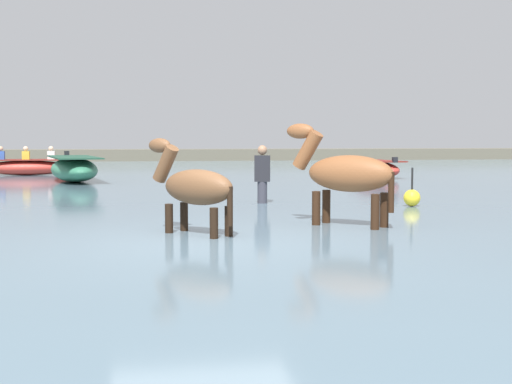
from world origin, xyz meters
The scene contains 10 objects.
ground_plane centered at (0.00, 0.00, 0.00)m, with size 120.00×120.00×0.00m, color #756B56.
water_surface centered at (0.00, 10.00, 0.21)m, with size 90.00×90.00×0.43m, color slate.
horse_lead_chestnut centered at (2.29, 1.39, 1.19)m, with size 1.57×1.49×2.01m.
horse_trailing_bay centered at (-0.06, 0.84, 1.05)m, with size 1.29×1.42×1.78m.
boat_distant_east centered at (-2.86, 13.30, 0.82)m, with size 2.16×4.32×0.92m.
boat_distant_west centered at (7.17, 13.84, 0.73)m, with size 1.35×2.82×0.74m.
boat_near_starboard centered at (-4.92, 17.40, 0.73)m, with size 3.14×1.01×1.06m.
person_wading_close centered at (1.67, 5.25, 0.87)m, with size 0.36×0.26×1.63m.
channel_buoy centered at (4.48, 4.12, 0.60)m, with size 0.33×0.33×0.77m.
far_shoreline centered at (0.00, 33.28, 0.56)m, with size 80.00×2.40×1.12m, color #605B4C.
Camera 1 is at (-0.80, -8.79, 1.77)m, focal length 48.44 mm.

